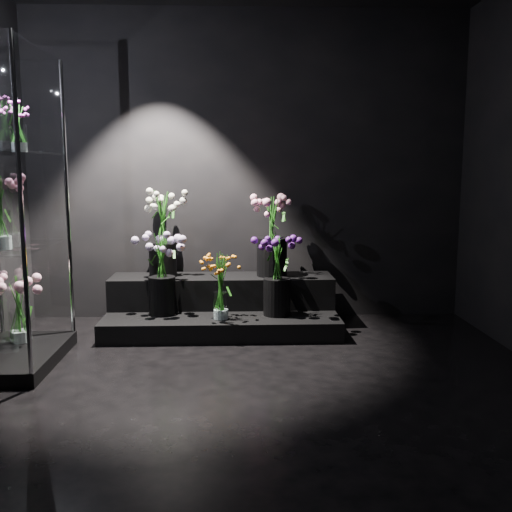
{
  "coord_description": "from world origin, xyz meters",
  "views": [
    {
      "loc": [
        -0.11,
        -3.28,
        1.37
      ],
      "look_at": [
        0.05,
        1.2,
        0.69
      ],
      "focal_mm": 40.0,
      "sensor_mm": 36.0,
      "label": 1
    }
  ],
  "objects": [
    {
      "name": "bouquet_case_magenta",
      "position": [
        -1.63,
        0.87,
        1.67
      ],
      "size": [
        0.26,
        0.26,
        0.34
      ],
      "rotation": [
        0.0,
        0.0,
        -0.26
      ],
      "color": "white",
      "rests_on": "display_case"
    },
    {
      "name": "bouquet_lilac",
      "position": [
        -0.73,
        1.44,
        0.58
      ],
      "size": [
        0.52,
        0.52,
        0.68
      ],
      "rotation": [
        0.0,
        0.0,
        0.4
      ],
      "color": "black",
      "rests_on": "display_riser"
    },
    {
      "name": "wall_back",
      "position": [
        0.0,
        2.0,
        1.4
      ],
      "size": [
        4.0,
        0.0,
        4.0
      ],
      "primitive_type": "plane",
      "rotation": [
        1.57,
        0.0,
        0.0
      ],
      "color": "black",
      "rests_on": "floor"
    },
    {
      "name": "bouquet_pink_roses",
      "position": [
        0.21,
        1.72,
        0.84
      ],
      "size": [
        0.48,
        0.48,
        0.69
      ],
      "rotation": [
        0.0,
        0.0,
        -0.27
      ],
      "color": "black",
      "rests_on": "display_riser"
    },
    {
      "name": "floor",
      "position": [
        0.0,
        0.0,
        0.0
      ],
      "size": [
        4.0,
        4.0,
        0.0
      ],
      "primitive_type": "plane",
      "color": "black",
      "rests_on": "ground"
    },
    {
      "name": "display_case",
      "position": [
        -1.68,
        0.69,
        1.09
      ],
      "size": [
        0.59,
        0.99,
        2.18
      ],
      "color": "black",
      "rests_on": "floor"
    },
    {
      "name": "bouquet_purple",
      "position": [
        0.23,
        1.38,
        0.54
      ],
      "size": [
        0.4,
        0.4,
        0.68
      ],
      "rotation": [
        0.0,
        0.0,
        0.35
      ],
      "color": "black",
      "rests_on": "display_riser"
    },
    {
      "name": "wall_front",
      "position": [
        0.0,
        -2.0,
        1.4
      ],
      "size": [
        4.0,
        0.0,
        4.0
      ],
      "primitive_type": "plane",
      "rotation": [
        -1.57,
        0.0,
        0.0
      ],
      "color": "black",
      "rests_on": "floor"
    },
    {
      "name": "bouquet_case_base_pink",
      "position": [
        -1.72,
        0.9,
        0.36
      ],
      "size": [
        0.39,
        0.39,
        0.49
      ],
      "rotation": [
        0.0,
        0.0,
        -0.29
      ],
      "color": "white",
      "rests_on": "display_case"
    },
    {
      "name": "bouquet_cream_roses",
      "position": [
        -0.75,
        1.73,
        0.86
      ],
      "size": [
        0.45,
        0.45,
        0.75
      ],
      "rotation": [
        0.0,
        0.0,
        0.28
      ],
      "color": "black",
      "rests_on": "display_riser"
    },
    {
      "name": "display_riser",
      "position": [
        -0.23,
        1.61,
        0.18
      ],
      "size": [
        1.97,
        0.87,
        0.44
      ],
      "color": "black",
      "rests_on": "floor"
    },
    {
      "name": "bouquet_orange_bells",
      "position": [
        -0.23,
        1.26,
        0.46
      ],
      "size": [
        0.35,
        0.35,
        0.56
      ],
      "rotation": [
        0.0,
        0.0,
        -0.35
      ],
      "color": "white",
      "rests_on": "display_riser"
    }
  ]
}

